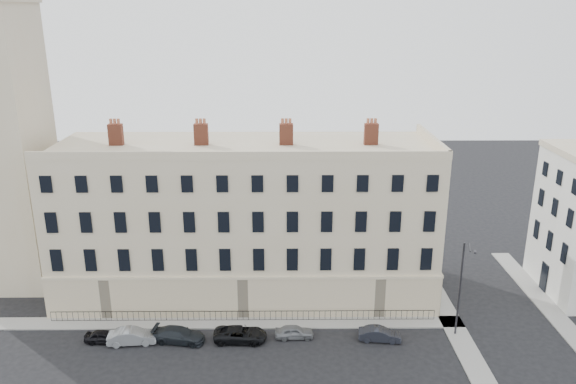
# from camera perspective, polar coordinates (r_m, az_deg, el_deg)

# --- Properties ---
(ground) EXTENTS (160.00, 160.00, 0.00)m
(ground) POSITION_cam_1_polar(r_m,az_deg,el_deg) (48.21, 2.39, -16.24)
(ground) COLOR black
(ground) RESTS_ON ground
(terrace) EXTENTS (36.22, 12.22, 17.00)m
(terrace) POSITION_cam_1_polar(r_m,az_deg,el_deg) (55.48, -4.28, -2.76)
(terrace) COLOR beige
(terrace) RESTS_ON ground
(pavement_terrace) EXTENTS (48.00, 2.00, 0.12)m
(pavement_terrace) POSITION_cam_1_polar(r_m,az_deg,el_deg) (52.90, -9.05, -13.01)
(pavement_terrace) COLOR gray
(pavement_terrace) RESTS_ON ground
(pavement_east_return) EXTENTS (2.00, 24.00, 0.12)m
(pavement_east_return) POSITION_cam_1_polar(r_m,az_deg,el_deg) (57.00, 15.41, -11.05)
(pavement_east_return) COLOR gray
(pavement_east_return) RESTS_ON ground
(pavement_adjacent) EXTENTS (2.00, 20.00, 0.12)m
(pavement_adjacent) POSITION_cam_1_polar(r_m,az_deg,el_deg) (62.04, 23.96, -9.54)
(pavement_adjacent) COLOR gray
(pavement_adjacent) RESTS_ON ground
(railings) EXTENTS (35.00, 0.04, 0.96)m
(railings) POSITION_cam_1_polar(r_m,az_deg,el_deg) (52.56, -4.60, -12.42)
(railings) COLOR black
(railings) RESTS_ON ground
(car_a) EXTENTS (3.31, 1.53, 1.10)m
(car_a) POSITION_cam_1_polar(r_m,az_deg,el_deg) (51.90, -18.21, -13.79)
(car_a) COLOR black
(car_a) RESTS_ON ground
(car_b) EXTENTS (4.23, 1.85, 1.35)m
(car_b) POSITION_cam_1_polar(r_m,az_deg,el_deg) (51.03, -15.54, -13.94)
(car_b) COLOR gray
(car_b) RESTS_ON ground
(car_c) EXTENTS (4.70, 2.48, 1.30)m
(car_c) POSITION_cam_1_polar(r_m,az_deg,el_deg) (50.37, -11.02, -14.07)
(car_c) COLOR black
(car_c) RESTS_ON ground
(car_d) EXTENTS (4.60, 2.22, 1.26)m
(car_d) POSITION_cam_1_polar(r_m,az_deg,el_deg) (49.78, -4.87, -14.21)
(car_d) COLOR black
(car_d) RESTS_ON ground
(car_e) EXTENTS (3.40, 1.49, 1.14)m
(car_e) POSITION_cam_1_polar(r_m,az_deg,el_deg) (50.06, 0.65, -14.02)
(car_e) COLOR slate
(car_e) RESTS_ON ground
(car_f) EXTENTS (3.74, 1.66, 1.19)m
(car_f) POSITION_cam_1_polar(r_m,az_deg,el_deg) (50.30, 9.30, -14.07)
(car_f) COLOR #1F222A
(car_f) RESTS_ON ground
(streetlamp) EXTENTS (0.66, 1.85, 8.73)m
(streetlamp) POSITION_cam_1_polar(r_m,az_deg,el_deg) (50.44, 17.16, -9.07)
(streetlamp) COLOR #2D2C31
(streetlamp) RESTS_ON ground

